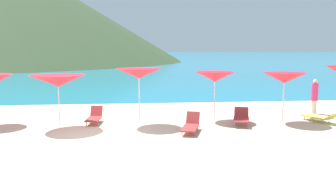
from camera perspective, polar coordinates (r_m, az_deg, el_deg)
ground_plane at (r=22.06m, az=-9.16°, el=-0.87°), size 50.00×100.00×0.30m
ocean_water at (r=239.22m, az=-5.97°, el=6.85°), size 650.00×440.00×0.02m
umbrella_3 at (r=13.76m, az=-18.27°, el=2.21°), size 2.35×2.35×2.10m
umbrella_4 at (r=13.67m, az=-4.98°, el=3.57°), size 1.89×1.89×2.32m
umbrella_5 at (r=14.68m, az=8.00°, el=3.01°), size 1.77×1.77×2.13m
umbrella_6 at (r=14.96m, az=19.23°, el=2.69°), size 1.80×1.80×2.13m
lounge_chair_3 at (r=15.78m, az=24.53°, el=-3.46°), size 1.20×1.68×0.50m
lounge_chair_4 at (r=14.47m, az=-12.45°, el=-3.71°), size 0.63×1.40×0.65m
lounge_chair_5 at (r=12.64m, az=3.91°, el=-5.21°), size 0.98×1.60×0.67m
lounge_chair_6 at (r=14.14m, az=12.39°, el=-3.81°), size 1.03×1.57×0.64m
beachgoer_1 at (r=17.64m, az=23.72°, el=-0.15°), size 0.32×0.32×1.67m
cruise_ship at (r=272.37m, az=-15.88°, el=8.36°), size 66.24×13.36×20.95m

